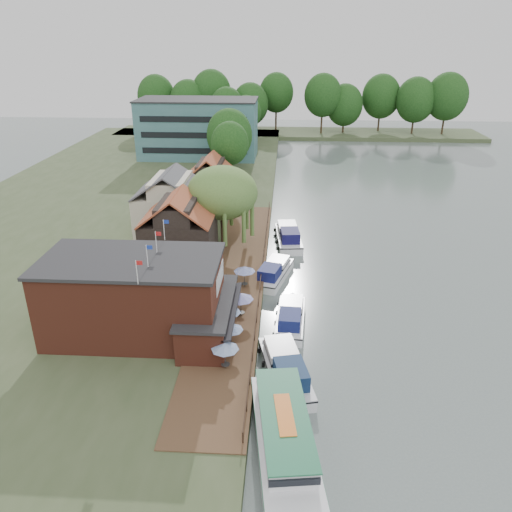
{
  "coord_description": "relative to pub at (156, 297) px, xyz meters",
  "views": [
    {
      "loc": [
        -2.93,
        -38.9,
        25.7
      ],
      "look_at": [
        -6.0,
        12.0,
        3.0
      ],
      "focal_mm": 35.0,
      "sensor_mm": 36.0,
      "label": 1
    }
  ],
  "objects": [
    {
      "name": "umbrella_3",
      "position": [
        7.16,
        3.12,
        -2.36
      ],
      "size": [
        2.43,
        2.43,
        2.38
      ],
      "primitive_type": null,
      "color": "#1D1A91",
      "rests_on": "quay_deck"
    },
    {
      "name": "pub",
      "position": [
        0.0,
        0.0,
        0.0
      ],
      "size": [
        20.0,
        11.0,
        7.3
      ],
      "primitive_type": null,
      "color": "maroon",
      "rests_on": "land_bank"
    },
    {
      "name": "cottage_a",
      "position": [
        -1.0,
        15.0,
        0.6
      ],
      "size": [
        8.6,
        7.6,
        8.5
      ],
      "primitive_type": null,
      "color": "black",
      "rests_on": "land_bank"
    },
    {
      "name": "quay_deck",
      "position": [
        6.0,
        11.0,
        -3.6
      ],
      "size": [
        6.0,
        50.0,
        0.1
      ],
      "primitive_type": "cube",
      "color": "#47301E",
      "rests_on": "land_bank"
    },
    {
      "name": "umbrella_1",
      "position": [
        6.8,
        -2.22,
        -2.36
      ],
      "size": [
        2.09,
        2.09,
        2.38
      ],
      "primitive_type": null,
      "color": "navy",
      "rests_on": "quay_deck"
    },
    {
      "name": "umbrella_2",
      "position": [
        6.38,
        0.6,
        -2.36
      ],
      "size": [
        2.06,
        2.06,
        2.38
      ],
      "primitive_type": null,
      "color": "navy",
      "rests_on": "quay_deck"
    },
    {
      "name": "cruiser_2",
      "position": [
        10.04,
        13.42,
        -3.53
      ],
      "size": [
        5.33,
        9.78,
        2.23
      ],
      "primitive_type": null,
      "rotation": [
        0.0,
        0.0,
        -0.26
      ],
      "color": "white",
      "rests_on": "ground"
    },
    {
      "name": "bank_tree_2",
      "position": [
        0.25,
        57.55,
        2.43
      ],
      "size": [
        8.71,
        8.71,
        12.17
      ],
      "primitive_type": null,
      "color": "#143811",
      "rests_on": "land_bank"
    },
    {
      "name": "swan",
      "position": [
        9.5,
        -8.77,
        -4.43
      ],
      "size": [
        0.44,
        0.44,
        0.44
      ],
      "primitive_type": "sphere",
      "color": "white",
      "rests_on": "ground"
    },
    {
      "name": "bank_tree_1",
      "position": [
        1.01,
        51.43,
        1.45
      ],
      "size": [
        6.21,
        6.21,
        10.2
      ],
      "primitive_type": null,
      "color": "#143811",
      "rests_on": "land_bank"
    },
    {
      "name": "cruiser_3",
      "position": [
        11.67,
        24.38,
        -3.38
      ],
      "size": [
        4.37,
        10.67,
        2.54
      ],
      "primitive_type": null,
      "rotation": [
        0.0,
        0.0,
        0.1
      ],
      "color": "silver",
      "rests_on": "ground"
    },
    {
      "name": "ground",
      "position": [
        14.0,
        1.0,
        -4.65
      ],
      "size": [
        260.0,
        260.0,
        0.0
      ],
      "primitive_type": "plane",
      "color": "#556261",
      "rests_on": "ground"
    },
    {
      "name": "land_bank",
      "position": [
        -16.0,
        36.0,
        -4.15
      ],
      "size": [
        50.0,
        140.0,
        1.0
      ],
      "primitive_type": "cube",
      "color": "#384728",
      "rests_on": "ground"
    },
    {
      "name": "quay_rail",
      "position": [
        8.7,
        11.5,
        -3.15
      ],
      "size": [
        0.2,
        49.0,
        1.0
      ],
      "primitive_type": null,
      "color": "black",
      "rests_on": "land_bank"
    },
    {
      "name": "bank_tree_4",
      "position": [
        1.16,
        87.57,
        2.02
      ],
      "size": [
        7.24,
        7.24,
        11.33
      ],
      "primitive_type": null,
      "color": "#143811",
      "rests_on": "land_bank"
    },
    {
      "name": "cruiser_1",
      "position": [
        11.9,
        3.62,
        -3.55
      ],
      "size": [
        3.53,
        9.38,
        2.21
      ],
      "primitive_type": null,
      "rotation": [
        0.0,
        0.0,
        -0.06
      ],
      "color": "white",
      "rests_on": "ground"
    },
    {
      "name": "bank_tree_5",
      "position": [
        -4.63,
        95.9,
        2.61
      ],
      "size": [
        8.69,
        8.69,
        12.52
      ],
      "primitive_type": null,
      "color": "#143811",
      "rests_on": "land_bank"
    },
    {
      "name": "cruiser_0",
      "position": [
        11.45,
        -4.61,
        -3.4
      ],
      "size": [
        5.51,
        10.73,
        2.5
      ],
      "primitive_type": null,
      "rotation": [
        0.0,
        0.0,
        0.22
      ],
      "color": "silver",
      "rests_on": "ground"
    },
    {
      "name": "willow",
      "position": [
        3.5,
        20.0,
        1.56
      ],
      "size": [
        8.6,
        8.6,
        10.43
      ],
      "primitive_type": null,
      "color": "#476B2D",
      "rests_on": "land_bank"
    },
    {
      "name": "hotel_block",
      "position": [
        -8.0,
        71.0,
        2.5
      ],
      "size": [
        25.4,
        12.4,
        12.3
      ],
      "primitive_type": null,
      "color": "#38666B",
      "rests_on": "land_bank"
    },
    {
      "name": "cottage_c",
      "position": [
        0.0,
        34.0,
        0.6
      ],
      "size": [
        7.6,
        7.6,
        8.5
      ],
      "primitive_type": null,
      "color": "black",
      "rests_on": "land_bank"
    },
    {
      "name": "umbrella_0",
      "position": [
        6.63,
        -5.07,
        -2.36
      ],
      "size": [
        2.25,
        2.25,
        2.38
      ],
      "primitive_type": null,
      "color": "navy",
      "rests_on": "quay_deck"
    },
    {
      "name": "bank_tree_0",
      "position": [
        2.12,
        41.4,
        2.51
      ],
      "size": [
        6.04,
        6.04,
        12.33
      ],
      "primitive_type": null,
      "color": "#143811",
      "rests_on": "land_bank"
    },
    {
      "name": "umbrella_4",
      "position": [
        7.01,
        9.16,
        -2.36
      ],
      "size": [
        2.3,
        2.3,
        2.38
      ],
      "primitive_type": null,
      "color": "#1B3097",
      "rests_on": "quay_deck"
    },
    {
      "name": "tour_boat",
      "position": [
        11.5,
        -12.85,
        -3.17
      ],
      "size": [
        5.58,
        13.99,
        2.97
      ],
      "primitive_type": null,
      "rotation": [
        0.0,
        0.0,
        0.13
      ],
      "color": "silver",
      "rests_on": "ground"
    },
    {
      "name": "bank_tree_3",
      "position": [
        -0.84,
        77.27,
        2.02
      ],
      "size": [
        8.3,
        8.3,
        11.33
      ],
      "primitive_type": null,
      "color": "#143811",
      "rests_on": "land_bank"
    },
    {
      "name": "cottage_b",
      "position": [
        -4.0,
        25.0,
        0.6
      ],
      "size": [
        9.6,
        8.6,
        8.5
      ],
      "primitive_type": null,
      "color": "beige",
      "rests_on": "land_bank"
    }
  ]
}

